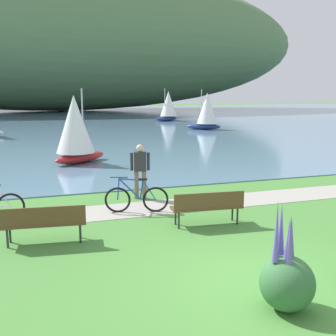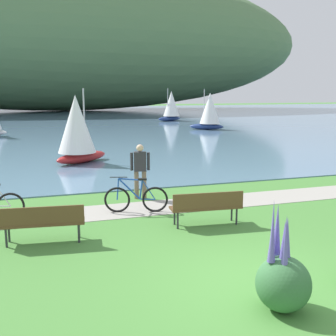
{
  "view_description": "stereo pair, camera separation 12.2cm",
  "coord_description": "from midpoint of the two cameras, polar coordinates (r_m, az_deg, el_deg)",
  "views": [
    {
      "loc": [
        -3.64,
        -5.95,
        3.31
      ],
      "look_at": [
        0.31,
        5.89,
        1.0
      ],
      "focal_mm": 44.27,
      "sensor_mm": 36.0,
      "label": 1
    },
    {
      "loc": [
        -3.52,
        -5.99,
        3.31
      ],
      "look_at": [
        0.31,
        5.89,
        1.0
      ],
      "focal_mm": 44.27,
      "sensor_mm": 36.0,
      "label": 2
    }
  ],
  "objects": [
    {
      "name": "bay_water",
      "position": [
        53.58,
        -14.68,
        6.64
      ],
      "size": [
        180.0,
        80.0,
        0.04
      ],
      "primitive_type": "cube",
      "color": "#5B7F9E",
      "rests_on": "ground"
    },
    {
      "name": "ground_plane",
      "position": [
        7.71,
        11.68,
        -15.19
      ],
      "size": [
        200.0,
        200.0,
        0.0
      ],
      "primitive_type": "plane",
      "color": "#478438"
    },
    {
      "name": "sailboat_mid_bay",
      "position": [
        36.27,
        5.25,
        7.87
      ],
      "size": [
        2.95,
        2.48,
        3.47
      ],
      "color": "navy",
      "rests_on": "bay_water"
    },
    {
      "name": "bicycle_beside_path",
      "position": [
        11.52,
        -4.67,
        -4.2
      ],
      "size": [
        1.72,
        0.54,
        1.01
      ],
      "color": "black",
      "rests_on": "ground"
    },
    {
      "name": "person_at_shoreline",
      "position": [
        12.86,
        -4.13,
        0.01
      ],
      "size": [
        0.6,
        0.3,
        1.71
      ],
      "color": "#72604C",
      "rests_on": "ground"
    },
    {
      "name": "echium_bush_beside_closest",
      "position": [
        6.76,
        15.52,
        -14.46
      ],
      "size": [
        0.84,
        0.84,
        1.73
      ],
      "color": "#386B3D",
      "rests_on": "ground"
    },
    {
      "name": "sailboat_toward_hillside",
      "position": [
        19.4,
        -12.81,
        5.32
      ],
      "size": [
        2.84,
        2.55,
        3.42
      ],
      "color": "#B22323",
      "rests_on": "bay_water"
    },
    {
      "name": "park_bench_further_along",
      "position": [
        10.39,
        5.15,
        -5.13
      ],
      "size": [
        1.84,
        0.64,
        0.88
      ],
      "color": "brown",
      "rests_on": "ground"
    },
    {
      "name": "shoreline_path",
      "position": [
        12.11,
        -0.54,
        -5.34
      ],
      "size": [
        60.0,
        1.5,
        0.01
      ],
      "primitive_type": "cube",
      "color": "#A39E93",
      "rests_on": "ground"
    },
    {
      "name": "sailboat_far_off",
      "position": [
        46.86,
        -0.06,
        8.58
      ],
      "size": [
        3.18,
        2.38,
        3.62
      ],
      "color": "navy",
      "rests_on": "bay_water"
    },
    {
      "name": "park_bench_near_camera",
      "position": [
        9.53,
        -17.06,
        -7.02
      ],
      "size": [
        1.84,
        0.69,
        0.88
      ],
      "color": "brown",
      "rests_on": "ground"
    },
    {
      "name": "distant_hillside",
      "position": [
        74.83,
        -15.08,
        16.87
      ],
      "size": [
        88.37,
        28.0,
        24.04
      ],
      "primitive_type": "ellipsoid",
      "color": "#567A4C",
      "rests_on": "bay_water"
    }
  ]
}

